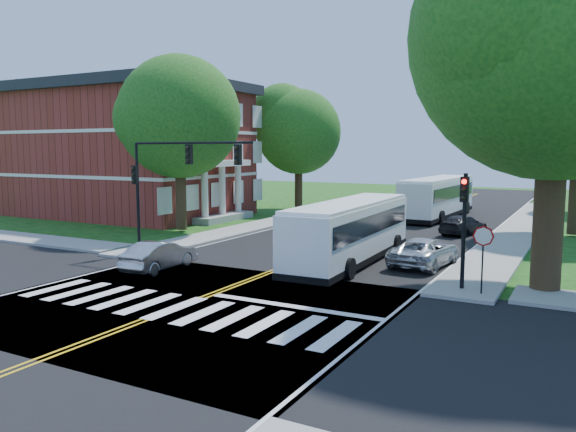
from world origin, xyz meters
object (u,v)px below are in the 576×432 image
Objects in this scene: signal_ne at (464,215)px; dark_sedan at (463,225)px; bus_lead at (351,230)px; bus_follow at (438,197)px; suv at (425,252)px; signal_nw at (172,171)px; hatchback at (160,255)px.

signal_ne is 1.05× the size of dark_sedan.
bus_lead is at bearing 150.54° from signal_ne.
bus_follow is 19.60m from suv.
suv is at bearing -166.92° from bus_lead.
signal_ne reaches higher than bus_lead.
signal_nw is 1.62× the size of signal_ne.
hatchback is at bearing 38.03° from suv.
hatchback reaches higher than dark_sedan.
signal_nw reaches higher than bus_lead.
hatchback is 0.84× the size of suv.
dark_sedan is at bearing 116.15° from bus_follow.
dark_sedan is at bearing 53.70° from signal_nw.
dark_sedan is (3.64, -8.28, -1.07)m from bus_follow.
dark_sedan is (11.12, 15.14, -3.76)m from signal_nw.
bus_follow is 26.56m from hatchback.
bus_follow reaches higher than suv.
bus_follow is at bearing -51.18° from dark_sedan.
signal_ne is 0.35× the size of bus_follow.
bus_lead is 2.87× the size of hatchback.
signal_ne is 24.34m from bus_follow.
bus_follow is at bearing -106.49° from hatchback.
signal_ne is 0.38× the size of bus_lead.
signal_ne is (14.06, 0.01, -1.41)m from signal_nw.
signal_ne is 13.30m from hatchback.
dark_sedan is (-2.93, 15.13, -2.34)m from signal_ne.
signal_nw is 19.16m from dark_sedan.
bus_follow is 2.95× the size of dark_sedan.
signal_nw is 0.62× the size of bus_lead.
signal_ne reaches higher than dark_sedan.
hatchback is 0.95× the size of dark_sedan.
dark_sedan is (9.94, 17.50, -0.05)m from hatchback.
bus_lead is at bearing 20.21° from suv.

